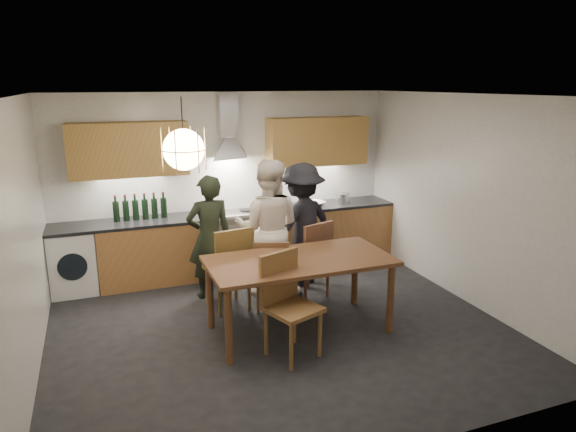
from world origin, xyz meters
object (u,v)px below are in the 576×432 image
object	(u,v)px
wine_bottles	(140,207)
person_mid	(268,229)
chair_front	(286,297)
person_right	(301,225)
person_left	(209,237)
stock_pot	(342,199)
mixing_bowl	(315,204)
dining_table	(300,267)
chair_back_left	(230,264)

from	to	relation	value
wine_bottles	person_mid	bearing A→B (deg)	-35.48
chair_front	person_right	distance (m)	1.94
chair_front	person_left	xyz separation A→B (m)	(-0.41, 1.72, 0.19)
person_left	stock_pot	bearing A→B (deg)	-165.84
person_mid	wine_bottles	distance (m)	1.84
person_left	person_mid	xyz separation A→B (m)	(0.72, -0.21, 0.09)
chair_front	mixing_bowl	world-z (taller)	chair_front
person_mid	person_left	bearing A→B (deg)	9.01
chair_front	person_right	size ratio (longest dim) A/B	0.63
dining_table	stock_pot	bearing A→B (deg)	52.76
stock_pot	chair_back_left	bearing A→B (deg)	-149.03
dining_table	person_right	world-z (taller)	person_right
person_right	stock_pot	world-z (taller)	person_right
dining_table	mixing_bowl	distance (m)	2.28
stock_pot	mixing_bowl	bearing A→B (deg)	-176.11
person_mid	stock_pot	bearing A→B (deg)	-123.63
person_left	person_right	bearing A→B (deg)	176.19
dining_table	person_mid	xyz separation A→B (m)	(0.01, 1.10, 0.15)
mixing_bowl	chair_front	bearing A→B (deg)	-119.41
person_left	wine_bottles	xyz separation A→B (m)	(-0.76, 0.86, 0.27)
mixing_bowl	wine_bottles	bearing A→B (deg)	176.63
dining_table	person_mid	distance (m)	1.11
chair_back_left	wine_bottles	bearing A→B (deg)	-67.06
dining_table	person_mid	world-z (taller)	person_mid
chair_front	wine_bottles	size ratio (longest dim) A/B	1.49
person_mid	chair_front	bearing A→B (deg)	103.16
person_left	chair_back_left	bearing A→B (deg)	99.76
chair_front	person_mid	bearing A→B (deg)	57.81
dining_table	person_left	world-z (taller)	person_left
person_right	person_mid	bearing A→B (deg)	-1.14
person_mid	person_right	distance (m)	0.59
dining_table	chair_back_left	world-z (taller)	chair_back_left
person_left	stock_pot	world-z (taller)	person_left
stock_pot	wine_bottles	world-z (taller)	wine_bottles
dining_table	person_right	distance (m)	1.43
stock_pot	dining_table	bearing A→B (deg)	-127.01
stock_pot	wine_bottles	size ratio (longest dim) A/B	0.30
person_left	mixing_bowl	distance (m)	1.92
mixing_bowl	wine_bottles	world-z (taller)	wine_bottles
mixing_bowl	person_right	bearing A→B (deg)	-125.58
mixing_bowl	stock_pot	world-z (taller)	stock_pot
person_right	stock_pot	distance (m)	1.24
chair_back_left	person_right	world-z (taller)	person_right
dining_table	mixing_bowl	xyz separation A→B (m)	(1.06, 2.01, 0.18)
wine_bottles	chair_front	bearing A→B (deg)	-65.45
chair_back_left	person_left	bearing A→B (deg)	-86.08
dining_table	person_mid	bearing A→B (deg)	89.51
person_right	wine_bottles	xyz separation A→B (m)	(-2.04, 0.85, 0.23)
person_right	wine_bottles	world-z (taller)	person_right
dining_table	chair_back_left	bearing A→B (deg)	127.15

